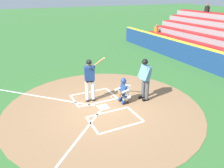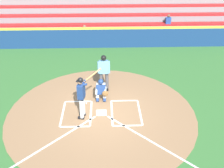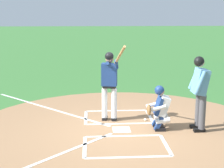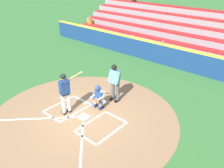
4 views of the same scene
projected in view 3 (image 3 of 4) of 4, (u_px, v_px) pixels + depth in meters
The scene contains 7 objects.
ground_plane at pixel (121, 130), 8.50m from camera, with size 120.00×120.00×0.00m, color #387033.
dirt_circle at pixel (121, 130), 8.50m from camera, with size 8.00×8.00×0.01m, color #99704C.
home_plate_and_chalk at pixel (86, 130), 8.44m from camera, with size 7.93×4.91×0.01m.
batter at pixel (110, 81), 8.99m from camera, with size 1.03×0.58×2.13m.
catcher at pixel (160, 107), 8.43m from camera, with size 0.59×0.62×1.13m.
plate_umpire at pixel (200, 88), 8.26m from camera, with size 0.59×0.41×1.86m.
baseball at pixel (145, 120), 9.20m from camera, with size 0.07×0.07×0.07m, color white.
Camera 3 is at (-8.03, 0.75, 2.92)m, focal length 54.39 mm.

